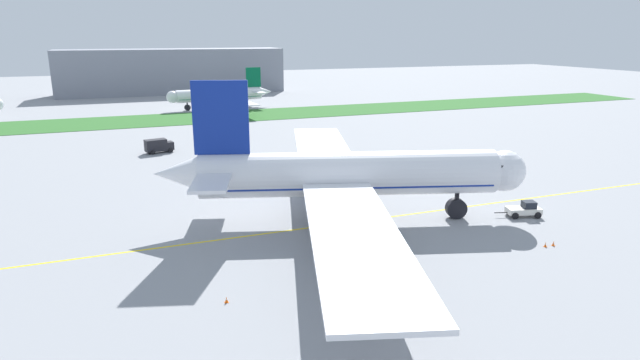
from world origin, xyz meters
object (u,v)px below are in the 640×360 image
traffic_cone_near_nose (226,300)px  traffic_cone_starboard_wing (553,243)px  airliner_foreground (344,175)px  pushback_tug (525,209)px  service_truck_baggage_loader (159,145)px  ground_crew_wingwalker_port (360,268)px  parked_airliner_far_centre (221,95)px  traffic_cone_port_wing (545,245)px

traffic_cone_near_nose → traffic_cone_starboard_wing: (38.54, -0.10, 0.00)m
airliner_foreground → traffic_cone_starboard_wing: 26.40m
pushback_tug → service_truck_baggage_loader: size_ratio=1.05×
ground_crew_wingwalker_port → parked_airliner_far_centre: bearing=85.1°
traffic_cone_near_nose → traffic_cone_port_wing: 37.40m
traffic_cone_starboard_wing → service_truck_baggage_loader: service_truck_baggage_loader is taller
pushback_tug → traffic_cone_starboard_wing: size_ratio=10.91×
airliner_foreground → traffic_cone_starboard_wing: size_ratio=127.59×
traffic_cone_port_wing → traffic_cone_starboard_wing: (1.13, -0.06, 0.00)m
ground_crew_wingwalker_port → service_truck_baggage_loader: 70.19m
traffic_cone_near_nose → service_truck_baggage_loader: (-0.16, 69.24, 1.26)m
airliner_foreground → traffic_cone_port_wing: (18.37, -16.70, -6.00)m
airliner_foreground → pushback_tug: bearing=-16.8°
pushback_tug → traffic_cone_starboard_wing: bearing=-113.3°
airliner_foreground → service_truck_baggage_loader: (-19.19, 52.59, -4.74)m
pushback_tug → parked_airliner_far_centre: bearing=98.0°
ground_crew_wingwalker_port → traffic_cone_starboard_wing: (24.68, -0.57, -0.66)m
traffic_cone_port_wing → service_truck_baggage_loader: bearing=118.5°
traffic_cone_port_wing → traffic_cone_starboard_wing: 1.13m
traffic_cone_near_nose → parked_airliner_far_centre: bearing=79.2°
traffic_cone_near_nose → ground_crew_wingwalker_port: bearing=1.9°
service_truck_baggage_loader → traffic_cone_port_wing: bearing=-61.5°
pushback_tug → traffic_cone_near_nose: (-42.67, -9.52, -0.69)m
traffic_cone_near_nose → service_truck_baggage_loader: service_truck_baggage_loader is taller
traffic_cone_port_wing → parked_airliner_far_centre: bearing=95.2°
pushback_tug → service_truck_baggage_loader: bearing=125.6°
ground_crew_wingwalker_port → parked_airliner_far_centre: 132.86m
traffic_cone_near_nose → airliner_foreground: bearing=41.2°
traffic_cone_starboard_wing → traffic_cone_near_nose: bearing=179.9°
airliner_foreground → traffic_cone_port_wing: airliner_foreground is taller
traffic_cone_port_wing → parked_airliner_far_centre: 133.45m
traffic_cone_near_nose → service_truck_baggage_loader: bearing=90.1°
airliner_foreground → pushback_tug: (23.64, -7.14, -5.31)m
traffic_cone_near_nose → traffic_cone_port_wing: size_ratio=1.00×
airliner_foreground → pushback_tug: size_ratio=11.70×
pushback_tug → parked_airliner_far_centre: size_ratio=0.11×
traffic_cone_near_nose → parked_airliner_far_centre: (25.27, 132.79, 4.18)m
airliner_foreground → ground_crew_wingwalker_port: size_ratio=47.71×
traffic_cone_near_nose → parked_airliner_far_centre: 135.24m
ground_crew_wingwalker_port → traffic_cone_starboard_wing: 24.69m
service_truck_baggage_loader → parked_airliner_far_centre: bearing=68.2°
ground_crew_wingwalker_port → traffic_cone_starboard_wing: size_ratio=2.67×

